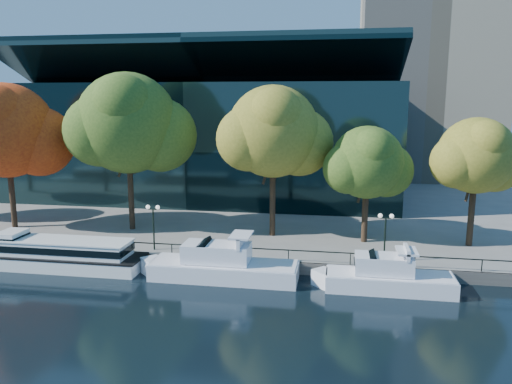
% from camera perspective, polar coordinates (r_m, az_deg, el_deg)
% --- Properties ---
extents(ground, '(160.00, 160.00, 0.00)m').
position_cam_1_polar(ground, '(41.03, -11.02, -9.78)').
color(ground, black).
rests_on(ground, ground).
extents(promenade, '(90.00, 67.08, 1.00)m').
position_cam_1_polar(promenade, '(74.86, -1.30, 0.14)').
color(promenade, slate).
rests_on(promenade, ground).
extents(railing, '(88.20, 0.08, 0.99)m').
position_cam_1_polar(railing, '(43.31, -9.61, -5.93)').
color(railing, black).
rests_on(railing, promenade).
extents(convention_building, '(50.00, 24.57, 21.43)m').
position_cam_1_polar(convention_building, '(70.24, -5.26, 6.00)').
color(convention_building, black).
rests_on(convention_building, ground).
extents(tour_boat, '(15.95, 3.56, 3.03)m').
position_cam_1_polar(tour_boat, '(45.85, -21.97, -6.48)').
color(tour_boat, white).
rests_on(tour_boat, ground).
extents(cruiser_near, '(13.01, 3.35, 3.77)m').
position_cam_1_polar(cruiser_near, '(40.20, -4.40, -8.27)').
color(cruiser_near, white).
rests_on(cruiser_near, ground).
extents(cruiser_far, '(10.58, 2.93, 3.46)m').
position_cam_1_polar(cruiser_far, '(39.01, 14.36, -9.31)').
color(cruiser_far, white).
rests_on(cruiser_far, ground).
extents(tree_1, '(11.88, 9.75, 14.76)m').
position_cam_1_polar(tree_1, '(56.17, -26.51, 6.10)').
color(tree_1, black).
rests_on(tree_1, promenade).
extents(tree_2, '(12.44, 10.20, 15.75)m').
position_cam_1_polar(tree_2, '(51.10, -14.27, 7.39)').
color(tree_2, black).
rests_on(tree_2, promenade).
extents(tree_3, '(10.88, 8.92, 14.46)m').
position_cam_1_polar(tree_3, '(47.23, 2.16, 6.68)').
color(tree_3, black).
rests_on(tree_3, promenade).
extents(tree_4, '(8.30, 6.80, 10.78)m').
position_cam_1_polar(tree_4, '(46.46, 12.74, 3.13)').
color(tree_4, black).
rests_on(tree_4, promenade).
extents(tree_5, '(8.42, 6.90, 11.59)m').
position_cam_1_polar(tree_5, '(48.12, 24.01, 3.63)').
color(tree_5, black).
rests_on(tree_5, promenade).
extents(lamp_1, '(1.26, 0.36, 4.03)m').
position_cam_1_polar(lamp_1, '(44.62, -11.67, -2.79)').
color(lamp_1, black).
rests_on(lamp_1, promenade).
extents(lamp_2, '(1.26, 0.36, 4.03)m').
position_cam_1_polar(lamp_2, '(41.85, 14.58, -3.81)').
color(lamp_2, black).
rests_on(lamp_2, promenade).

